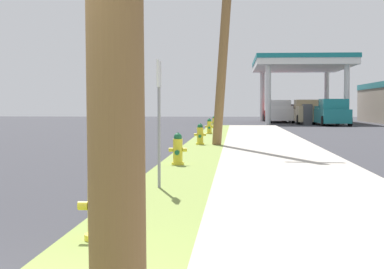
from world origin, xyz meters
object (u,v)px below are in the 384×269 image
(utility_pole_midground, at_px, (226,7))
(car_red_by_near_pump, at_px, (275,114))
(truck_teal_on_apron, at_px, (331,113))
(fire_hydrant_third, at_px, (200,135))
(truck_tan_at_forecourt, at_px, (307,113))
(truck_white_at_far_bay, at_px, (280,112))
(fire_hydrant_second, at_px, (178,151))
(fire_hydrant_fifth, at_px, (214,123))
(fire_hydrant_nearest, at_px, (98,208))
(fire_hydrant_fourth, at_px, (209,127))
(car_navy_by_far_pump, at_px, (314,113))
(street_sign_post, at_px, (159,97))

(utility_pole_midground, relative_size, car_red_by_near_pump, 2.08)
(truck_teal_on_apron, bearing_deg, fire_hydrant_third, -108.16)
(truck_tan_at_forecourt, bearing_deg, truck_white_at_far_bay, 117.11)
(fire_hydrant_second, relative_size, fire_hydrant_third, 1.00)
(fire_hydrant_fifth, height_order, truck_teal_on_apron, truck_teal_on_apron)
(fire_hydrant_nearest, relative_size, fire_hydrant_second, 1.00)
(fire_hydrant_third, bearing_deg, fire_hydrant_fourth, 90.14)
(fire_hydrant_nearest, bearing_deg, truck_white_at_far_bay, 83.85)
(fire_hydrant_second, distance_m, truck_white_at_far_bay, 41.70)
(car_navy_by_far_pump, bearing_deg, truck_white_at_far_bay, -120.54)
(fire_hydrant_second, height_order, car_navy_by_far_pump, car_navy_by_far_pump)
(fire_hydrant_second, bearing_deg, car_navy_by_far_pump, 79.31)
(street_sign_post, relative_size, truck_teal_on_apron, 0.39)
(fire_hydrant_fifth, bearing_deg, fire_hydrant_second, -90.11)
(fire_hydrant_nearest, height_order, fire_hydrant_second, same)
(fire_hydrant_second, height_order, fire_hydrant_fifth, same)
(fire_hydrant_third, distance_m, car_red_by_near_pump, 36.85)
(fire_hydrant_fourth, distance_m, truck_tan_at_forecourt, 22.68)
(truck_tan_at_forecourt, bearing_deg, fire_hydrant_fifth, -117.28)
(fire_hydrant_second, xyz_separation_m, truck_white_at_far_bay, (5.27, 41.36, 0.47))
(truck_tan_at_forecourt, xyz_separation_m, truck_teal_on_apron, (1.24, -4.51, 0.00))
(fire_hydrant_fifth, bearing_deg, utility_pole_midground, -86.64)
(fire_hydrant_nearest, xyz_separation_m, truck_tan_at_forecourt, (7.26, 45.79, 0.47))
(fire_hydrant_nearest, distance_m, truck_tan_at_forecourt, 46.37)
(fire_hydrant_nearest, relative_size, truck_white_at_far_bay, 0.14)
(car_red_by_near_pump, height_order, car_navy_by_far_pump, same)
(car_navy_by_far_pump, bearing_deg, fire_hydrant_third, -102.55)
(fire_hydrant_fifth, distance_m, utility_pole_midground, 16.90)
(fire_hydrant_third, bearing_deg, street_sign_post, -90.15)
(street_sign_post, bearing_deg, fire_hydrant_second, 90.82)
(fire_hydrant_fourth, xyz_separation_m, car_navy_by_far_pump, (8.93, 31.59, 0.28))
(fire_hydrant_second, distance_m, fire_hydrant_fifth, 23.75)
(car_navy_by_far_pump, bearing_deg, fire_hydrant_nearest, -99.22)
(fire_hydrant_third, distance_m, car_navy_by_far_pump, 41.01)
(fire_hydrant_third, height_order, fire_hydrant_fifth, same)
(street_sign_post, xyz_separation_m, truck_teal_on_apron, (8.38, 37.16, -0.72))
(fire_hydrant_nearest, relative_size, utility_pole_midground, 0.08)
(fire_hydrant_nearest, bearing_deg, car_red_by_near_pump, 84.52)
(truck_tan_at_forecourt, height_order, truck_teal_on_apron, same)
(fire_hydrant_second, height_order, utility_pole_midground, utility_pole_midground)
(fire_hydrant_second, xyz_separation_m, car_navy_by_far_pump, (9.00, 47.67, 0.28))
(fire_hydrant_nearest, height_order, utility_pole_midground, utility_pole_midground)
(fire_hydrant_third, relative_size, truck_tan_at_forecourt, 0.14)
(car_red_by_near_pump, distance_m, truck_white_at_far_bay, 2.84)
(utility_pole_midground, bearing_deg, fire_hydrant_second, -97.64)
(car_red_by_near_pump, bearing_deg, street_sign_post, -95.80)
(fire_hydrant_nearest, xyz_separation_m, fire_hydrant_second, (0.07, 8.19, 0.00))
(fire_hydrant_third, bearing_deg, fire_hydrant_nearest, -90.56)
(fire_hydrant_fifth, bearing_deg, truck_teal_on_apron, 48.10)
(fire_hydrant_fifth, relative_size, utility_pole_midground, 0.08)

